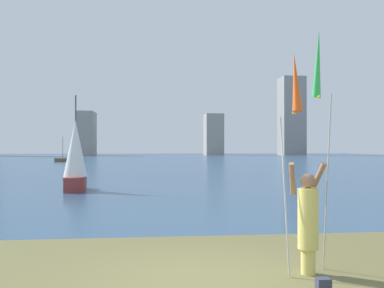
{
  "coord_description": "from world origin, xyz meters",
  "views": [
    {
      "loc": [
        -0.8,
        -6.78,
        2.18
      ],
      "look_at": [
        1.75,
        18.11,
        2.31
      ],
      "focal_mm": 39.17,
      "sensor_mm": 36.0,
      "label": 1
    }
  ],
  "objects_px": {
    "bag": "(323,286)",
    "person": "(308,219)",
    "sailboat_7": "(63,160)",
    "sailboat_6": "(75,159)",
    "kite_flag_left": "(295,89)",
    "kite_flag_right": "(318,70)"
  },
  "relations": [
    {
      "from": "bag",
      "to": "sailboat_7",
      "type": "distance_m",
      "value": 55.87
    },
    {
      "from": "bag",
      "to": "sailboat_6",
      "type": "height_order",
      "value": "sailboat_6"
    },
    {
      "from": "sailboat_6",
      "to": "sailboat_7",
      "type": "relative_size",
      "value": 1.32
    },
    {
      "from": "kite_flag_left",
      "to": "kite_flag_right",
      "type": "bearing_deg",
      "value": 49.66
    },
    {
      "from": "person",
      "to": "kite_flag_left",
      "type": "height_order",
      "value": "kite_flag_left"
    },
    {
      "from": "bag",
      "to": "person",
      "type": "bearing_deg",
      "value": 81.35
    },
    {
      "from": "person",
      "to": "sailboat_6",
      "type": "xyz_separation_m",
      "value": [
        -6.3,
        14.04,
        0.64
      ]
    },
    {
      "from": "kite_flag_left",
      "to": "bag",
      "type": "xyz_separation_m",
      "value": [
        0.23,
        -0.55,
        -2.98
      ]
    },
    {
      "from": "bag",
      "to": "sailboat_6",
      "type": "xyz_separation_m",
      "value": [
        -6.15,
        15.02,
        1.46
      ]
    },
    {
      "from": "kite_flag_left",
      "to": "sailboat_7",
      "type": "relative_size",
      "value": 1.04
    },
    {
      "from": "kite_flag_right",
      "to": "person",
      "type": "bearing_deg",
      "value": -129.52
    },
    {
      "from": "person",
      "to": "sailboat_6",
      "type": "height_order",
      "value": "sailboat_6"
    },
    {
      "from": "sailboat_6",
      "to": "sailboat_7",
      "type": "xyz_separation_m",
      "value": [
        -8.42,
        38.92,
        -1.3
      ]
    },
    {
      "from": "person",
      "to": "sailboat_7",
      "type": "height_order",
      "value": "sailboat_7"
    },
    {
      "from": "kite_flag_right",
      "to": "kite_flag_left",
      "type": "bearing_deg",
      "value": -130.34
    },
    {
      "from": "kite_flag_left",
      "to": "sailboat_6",
      "type": "bearing_deg",
      "value": 112.23
    },
    {
      "from": "sailboat_7",
      "to": "sailboat_6",
      "type": "bearing_deg",
      "value": -77.79
    },
    {
      "from": "sailboat_6",
      "to": "sailboat_7",
      "type": "height_order",
      "value": "sailboat_6"
    },
    {
      "from": "bag",
      "to": "kite_flag_left",
      "type": "bearing_deg",
      "value": 112.65
    },
    {
      "from": "kite_flag_left",
      "to": "sailboat_7",
      "type": "height_order",
      "value": "kite_flag_left"
    },
    {
      "from": "sailboat_7",
      "to": "kite_flag_right",
      "type": "bearing_deg",
      "value": -73.96
    },
    {
      "from": "bag",
      "to": "sailboat_7",
      "type": "xyz_separation_m",
      "value": [
        -14.57,
        53.94,
        0.16
      ]
    }
  ]
}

